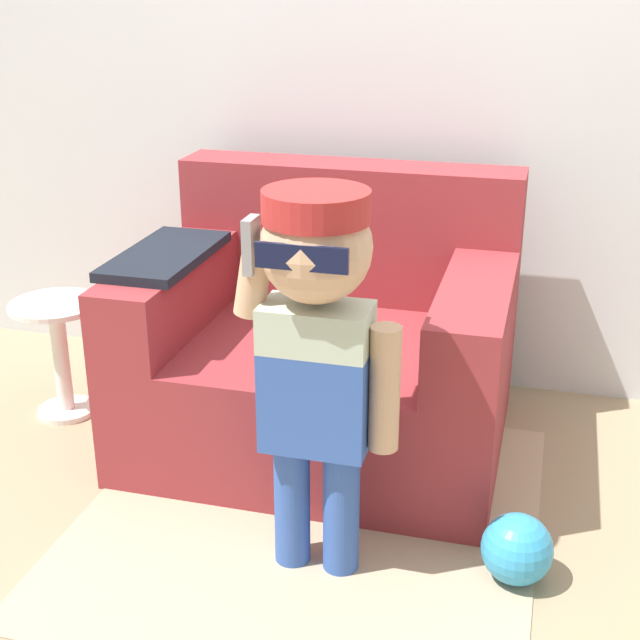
{
  "coord_description": "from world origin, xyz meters",
  "views": [
    {
      "loc": [
        0.44,
        -2.35,
        1.46
      ],
      "look_at": [
        -0.15,
        -0.17,
        0.56
      ],
      "focal_mm": 50.0,
      "sensor_mm": 36.0,
      "label": 1
    }
  ],
  "objects_px": {
    "side_table": "(60,347)",
    "person_child": "(317,329)",
    "toy_ball": "(517,549)",
    "armchair": "(326,348)"
  },
  "relations": [
    {
      "from": "person_child",
      "to": "side_table",
      "type": "distance_m",
      "value": 1.29
    },
    {
      "from": "armchair",
      "to": "side_table",
      "type": "height_order",
      "value": "armchair"
    },
    {
      "from": "person_child",
      "to": "side_table",
      "type": "bearing_deg",
      "value": 151.22
    },
    {
      "from": "side_table",
      "to": "person_child",
      "type": "bearing_deg",
      "value": -28.78
    },
    {
      "from": "armchair",
      "to": "side_table",
      "type": "relative_size",
      "value": 2.83
    },
    {
      "from": "person_child",
      "to": "armchair",
      "type": "bearing_deg",
      "value": 102.91
    },
    {
      "from": "person_child",
      "to": "toy_ball",
      "type": "distance_m",
      "value": 0.77
    },
    {
      "from": "armchair",
      "to": "side_table",
      "type": "bearing_deg",
      "value": -173.82
    },
    {
      "from": "person_child",
      "to": "toy_ball",
      "type": "relative_size",
      "value": 5.47
    },
    {
      "from": "armchair",
      "to": "toy_ball",
      "type": "relative_size",
      "value": 6.41
    }
  ]
}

